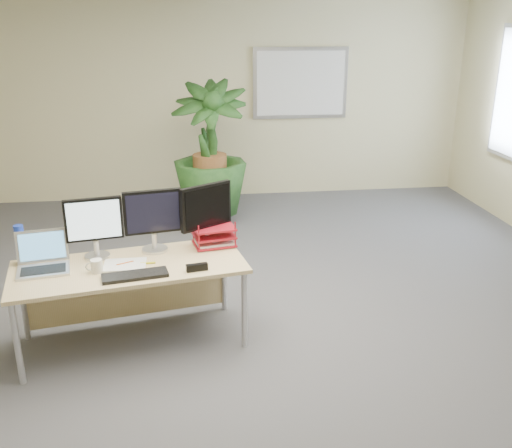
{
  "coord_description": "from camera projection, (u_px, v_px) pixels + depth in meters",
  "views": [
    {
      "loc": [
        -0.41,
        -3.82,
        2.36
      ],
      "look_at": [
        0.13,
        0.35,
        0.85
      ],
      "focal_mm": 40.0,
      "sensor_mm": 36.0,
      "label": 1
    }
  ],
  "objects": [
    {
      "name": "yellow_highlighter",
      "position": [
        148.0,
        263.0,
        4.23
      ],
      "size": [
        0.11,
        0.02,
        0.01
      ],
      "primitive_type": "cylinder",
      "rotation": [
        0.0,
        1.57,
        0.06
      ],
      "color": "yellow",
      "rests_on": "desk"
    },
    {
      "name": "monitor_left",
      "position": [
        94.0,
        224.0,
        4.26
      ],
      "size": [
        0.42,
        0.19,
        0.47
      ],
      "color": "silver",
      "rests_on": "desk"
    },
    {
      "name": "water_bottle",
      "position": [
        21.0,
        245.0,
        4.21
      ],
      "size": [
        0.08,
        0.08,
        0.29
      ],
      "color": "#A8B4C5",
      "rests_on": "desk"
    },
    {
      "name": "whiteboard",
      "position": [
        300.0,
        83.0,
        7.74
      ],
      "size": [
        1.3,
        0.04,
        0.95
      ],
      "color": "#B4B3B9",
      "rests_on": "back_wall"
    },
    {
      "name": "desk",
      "position": [
        129.0,
        277.0,
        4.34
      ],
      "size": [
        1.79,
        1.0,
        0.65
      ],
      "color": "#D5BB7D",
      "rests_on": "floor"
    },
    {
      "name": "back_wall",
      "position": [
        212.0,
        99.0,
        7.69
      ],
      "size": [
        7.0,
        0.04,
        2.7
      ],
      "primitive_type": "cube",
      "color": "beige",
      "rests_on": "floor"
    },
    {
      "name": "spiral_notebook",
      "position": [
        125.0,
        265.0,
        4.2
      ],
      "size": [
        0.31,
        0.23,
        0.01
      ],
      "primitive_type": "cube",
      "rotation": [
        0.0,
        0.0,
        -0.0
      ],
      "color": "silver",
      "rests_on": "desk"
    },
    {
      "name": "letter_tray",
      "position": [
        214.0,
        237.0,
        4.56
      ],
      "size": [
        0.36,
        0.3,
        0.15
      ],
      "color": "maroon",
      "rests_on": "desk"
    },
    {
      "name": "floor",
      "position": [
        246.0,
        343.0,
        4.41
      ],
      "size": [
        8.0,
        8.0,
        0.0
      ],
      "primitive_type": "plane",
      "color": "#46464B",
      "rests_on": "ground"
    },
    {
      "name": "monitor_dark",
      "position": [
        206.0,
        211.0,
        4.48
      ],
      "size": [
        0.41,
        0.28,
        0.51
      ],
      "color": "silver",
      "rests_on": "desk"
    },
    {
      "name": "coffee_mug",
      "position": [
        96.0,
        266.0,
        4.08
      ],
      "size": [
        0.12,
        0.08,
        0.09
      ],
      "color": "silver",
      "rests_on": "desk"
    },
    {
      "name": "stapler",
      "position": [
        197.0,
        267.0,
        4.11
      ],
      "size": [
        0.16,
        0.07,
        0.05
      ],
      "primitive_type": "cube",
      "rotation": [
        0.0,
        0.0,
        0.18
      ],
      "color": "black",
      "rests_on": "desk"
    },
    {
      "name": "monitor_right",
      "position": [
        153.0,
        217.0,
        4.38
      ],
      "size": [
        0.44,
        0.2,
        0.49
      ],
      "color": "silver",
      "rests_on": "desk"
    },
    {
      "name": "keyboard",
      "position": [
        135.0,
        275.0,
        4.01
      ],
      "size": [
        0.48,
        0.23,
        0.03
      ],
      "primitive_type": "cube",
      "rotation": [
        0.0,
        0.0,
        0.18
      ],
      "color": "black",
      "rests_on": "desk"
    },
    {
      "name": "laptop",
      "position": [
        43.0,
        260.0,
        4.14
      ],
      "size": [
        0.41,
        0.38,
        0.26
      ],
      "color": "silver",
      "rests_on": "desk"
    },
    {
      "name": "floor_plant",
      "position": [
        210.0,
        165.0,
        6.73
      ],
      "size": [
        0.97,
        0.97,
        1.5
      ],
      "primitive_type": "imported",
      "rotation": [
        0.0,
        0.0,
        -0.17
      ],
      "color": "#153914",
      "rests_on": "floor"
    },
    {
      "name": "orange_pen",
      "position": [
        125.0,
        263.0,
        4.21
      ],
      "size": [
        0.12,
        0.06,
        0.01
      ],
      "primitive_type": "cylinder",
      "rotation": [
        0.0,
        1.57,
        0.45
      ],
      "color": "orange",
      "rests_on": "spiral_notebook"
    }
  ]
}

